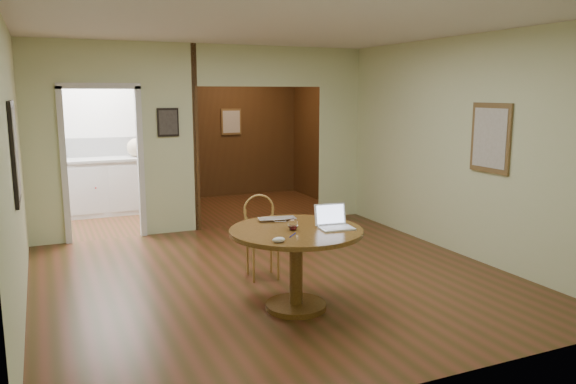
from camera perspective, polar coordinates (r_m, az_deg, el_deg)
name	(u,v)px	position (r m, az deg, el deg)	size (l,w,h in m)	color
floor	(276,278)	(6.25, -1.27, -8.76)	(5.00, 5.00, 0.00)	#412D12
room_shell	(169,141)	(8.78, -12.02, 5.11)	(5.20, 7.50, 5.00)	silver
dining_table	(296,250)	(5.25, 0.83, -5.90)	(1.24, 1.24, 0.77)	brown
chair	(261,232)	(6.20, -2.75, -4.04)	(0.42, 0.42, 0.91)	#B0883E
open_laptop	(333,221)	(5.25, 4.63, -2.98)	(0.33, 0.30, 0.22)	white
closed_laptop	(278,220)	(5.48, -1.00, -2.89)	(0.37, 0.24, 0.03)	silver
mouse	(279,240)	(4.73, -0.95, -4.88)	(0.11, 0.06, 0.05)	white
wine_glass	(293,224)	(5.14, 0.51, -3.31)	(0.10, 0.10, 0.11)	white
pen	(293,235)	(4.96, 0.47, -4.40)	(0.01, 0.01, 0.15)	#0D0E5B
kitchen_cabinet	(104,186)	(9.82, -18.22, 0.56)	(2.06, 0.60, 0.94)	silver
grocery_bag	(136,148)	(9.81, -15.16, 4.38)	(0.31, 0.27, 0.31)	beige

